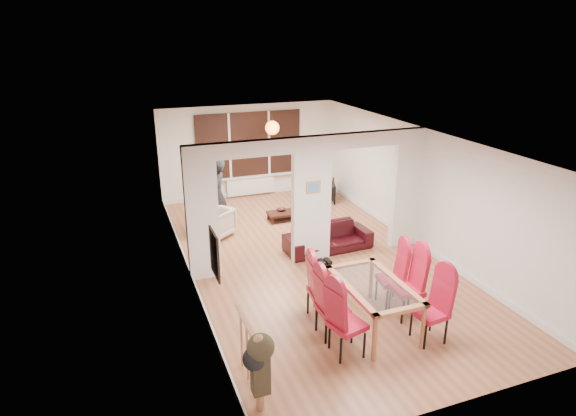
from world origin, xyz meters
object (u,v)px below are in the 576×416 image
dining_chair_rc (392,276)px  sofa (328,238)px  dining_chair_la (348,320)px  dining_table (373,305)px  coffee_table (286,216)px  dining_chair_lb (332,304)px  bowl (281,210)px  bottle (293,205)px  dining_chair_rb (407,285)px  armchair (215,223)px  television (331,191)px  dining_chair_ra (430,308)px  person (218,195)px  dining_chair_lc (323,287)px

dining_chair_rc → sofa: dining_chair_rc is taller
dining_chair_la → dining_table: bearing=20.1°
dining_chair_rc → coffee_table: dining_chair_rc is taller
dining_chair_lb → bowl: bearing=79.1°
dining_chair_la → dining_chair_rc: (1.34, 0.96, -0.03)m
bottle → bowl: size_ratio=1.25×
dining_chair_lb → dining_chair_rc: (1.34, 0.47, -0.01)m
dining_chair_rb → sofa: (-0.11, 2.82, -0.30)m
armchair → television: armchair is taller
dining_chair_lb → bottle: bearing=75.8°
dining_chair_ra → bowl: size_ratio=5.03×
coffee_table → bowl: bowl is taller
sofa → person: 2.87m
dining_chair_rb → dining_chair_rc: bearing=100.2°
dining_chair_ra → armchair: dining_chair_ra is taller
dining_chair_rb → bowl: (-0.44, 4.91, -0.33)m
coffee_table → dining_chair_lb: bearing=-102.0°
bowl → dining_chair_ra: bearing=-86.1°
dining_chair_ra → television: 6.66m
dining_chair_ra → bottle: dining_chair_ra is taller
television → dining_chair_la: bearing=179.0°
coffee_table → armchair: bearing=-168.0°
coffee_table → bowl: 0.20m
coffee_table → bowl: (-0.09, 0.12, 0.13)m
coffee_table → sofa: bearing=-83.0°
dining_table → armchair: (-1.58, 4.46, -0.05)m
armchair → television: bearing=74.3°
armchair → bowl: armchair is taller
person → coffee_table: bearing=108.9°
dining_table → bottle: size_ratio=5.89×
dining_chair_lc → sofa: (1.20, 2.38, -0.28)m
dining_chair_rc → dining_table: bearing=-133.1°
dining_chair_ra → armchair: 5.54m
dining_table → dining_chair_lc: 0.84m
dining_table → dining_chair_ra: bearing=-45.1°
dining_chair_rb → dining_chair_rc: 0.41m
dining_chair_lb → bottle: size_ratio=4.00×
dining_table → bowl: (0.24, 4.98, -0.14)m
armchair → person: bearing=119.7°
dining_chair_lc → television: bearing=71.1°
coffee_table → dining_chair_rc: bearing=-85.9°
armchair → dining_chair_rb: bearing=-9.8°
dining_chair_la → bowl: 5.55m
dining_chair_lc → dining_chair_rc: bearing=5.9°
dining_chair_lb → television: size_ratio=1.22×
dining_chair_lb → bowl: size_ratio=4.99×
dining_chair_lb → armchair: (-0.87, 4.44, -0.22)m
dining_chair_rb → bowl: bearing=99.3°
dining_chair_la → armchair: bearing=85.7°
television → sofa: bearing=176.1°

